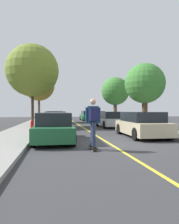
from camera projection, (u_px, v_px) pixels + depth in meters
ground at (110, 144)px, 9.20m from camera, size 80.00×80.00×0.00m
center_line at (94, 134)px, 13.15m from camera, size 0.12×39.20×0.01m
parked_car_left_nearest at (54, 127)px, 10.21m from camera, size 1.92×4.73×1.37m
parked_car_left_near at (55, 120)px, 17.25m from camera, size 2.04×4.30×1.39m
parked_car_left_far at (55, 118)px, 23.01m from camera, size 1.86×4.58×1.41m
parked_car_right_nearest at (142, 124)px, 11.82m from camera, size 2.07×4.39×1.40m
parked_car_right_near at (110, 120)px, 18.51m from camera, size 1.97×4.10×1.38m
parked_car_right_far at (95, 117)px, 25.30m from camera, size 2.07×4.20×1.41m
parked_car_right_farthest at (88, 116)px, 31.35m from camera, size 2.03×4.45×1.44m
street_tree_left_nearest at (32, 71)px, 18.87m from camera, size 4.71×4.71×7.31m
street_tree_left_near at (39, 85)px, 26.47m from camera, size 3.91×3.91×6.48m
street_tree_right_nearest at (145, 84)px, 16.06m from camera, size 3.07×3.07×4.96m
street_tree_right_near at (115, 91)px, 23.93m from camera, size 3.19×3.19×5.15m
fire_hydrant at (32, 125)px, 14.05m from camera, size 0.20×0.20×0.70m
skateboard at (93, 148)px, 7.87m from camera, size 0.23×0.84×0.10m
skateboarder at (93, 120)px, 7.83m from camera, size 0.58×0.70×1.82m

